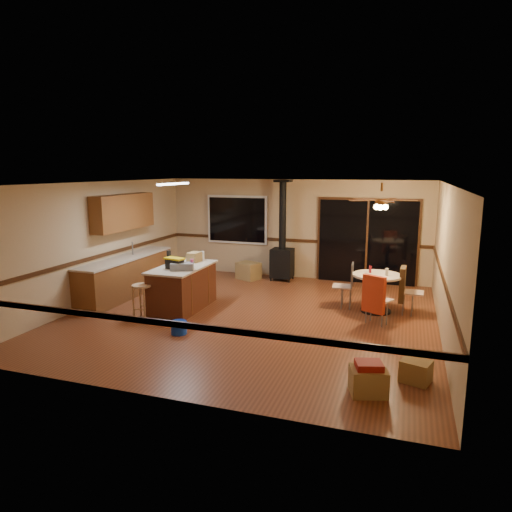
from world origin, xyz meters
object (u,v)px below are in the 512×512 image
at_px(kitchen_island, 183,287).
at_px(blue_bucket, 179,327).
at_px(bar_stool, 142,302).
at_px(chair_left, 348,280).
at_px(toolbox_grey, 182,266).
at_px(dining_table, 377,286).
at_px(box_corner_a, 368,381).
at_px(box_corner_b, 416,371).
at_px(wood_stove, 282,253).
at_px(toolbox_black, 175,264).
at_px(chair_near, 375,294).
at_px(chair_right, 404,284).
at_px(box_under_window, 248,271).

xyz_separation_m(kitchen_island, blue_bucket, (0.63, -1.37, -0.34)).
relative_size(bar_stool, chair_left, 1.32).
bearing_deg(toolbox_grey, dining_table, 20.29).
bearing_deg(kitchen_island, blue_bucket, -65.47).
height_order(bar_stool, box_corner_a, bar_stool).
bearing_deg(box_corner_b, wood_stove, 122.90).
bearing_deg(wood_stove, kitchen_island, -113.09).
distance_m(kitchen_island, toolbox_black, 0.61).
height_order(chair_near, box_corner_a, chair_near).
height_order(chair_near, chair_right, same).
bearing_deg(blue_bucket, wood_stove, 81.35).
bearing_deg(toolbox_black, toolbox_grey, -12.51).
distance_m(toolbox_grey, bar_stool, 1.02).
bearing_deg(chair_right, kitchen_island, -165.73).
bearing_deg(box_corner_a, toolbox_grey, 149.60).
bearing_deg(box_corner_b, chair_near, 108.39).
bearing_deg(wood_stove, chair_right, -32.57).
distance_m(toolbox_grey, toolbox_black, 0.19).
height_order(wood_stove, bar_stool, wood_stove).
relative_size(box_under_window, box_corner_a, 1.22).
xyz_separation_m(chair_near, chair_right, (0.50, 0.92, 0.00)).
relative_size(wood_stove, chair_left, 4.89).
distance_m(wood_stove, box_corner_a, 6.24).
bearing_deg(kitchen_island, wood_stove, 66.91).
bearing_deg(toolbox_black, chair_right, 17.46).
bearing_deg(box_under_window, chair_left, -31.47).
bearing_deg(wood_stove, chair_near, -48.42).
height_order(toolbox_grey, chair_right, toolbox_grey).
bearing_deg(wood_stove, blue_bucket, -98.65).
distance_m(wood_stove, toolbox_black, 3.58).
bearing_deg(box_corner_b, chair_left, 112.96).
height_order(chair_left, chair_near, same).
distance_m(wood_stove, box_corner_b, 6.05).
height_order(toolbox_grey, box_under_window, toolbox_grey).
bearing_deg(kitchen_island, chair_near, 2.73).
bearing_deg(blue_bucket, chair_near, 25.84).
distance_m(toolbox_grey, chair_right, 4.43).
relative_size(chair_right, box_corner_b, 1.86).
distance_m(blue_bucket, box_under_window, 4.25).
height_order(blue_bucket, dining_table, dining_table).
relative_size(chair_right, box_corner_a, 1.54).
xyz_separation_m(toolbox_black, box_corner_a, (4.01, -2.28, -0.82)).
bearing_deg(box_corner_a, box_under_window, 123.24).
relative_size(kitchen_island, wood_stove, 0.67).
relative_size(toolbox_black, box_corner_a, 0.77).
distance_m(wood_stove, dining_table, 3.23).
relative_size(toolbox_black, chair_left, 0.68).
bearing_deg(blue_bucket, box_under_window, 92.66).
relative_size(toolbox_grey, chair_left, 0.87).
height_order(toolbox_black, dining_table, toolbox_black).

